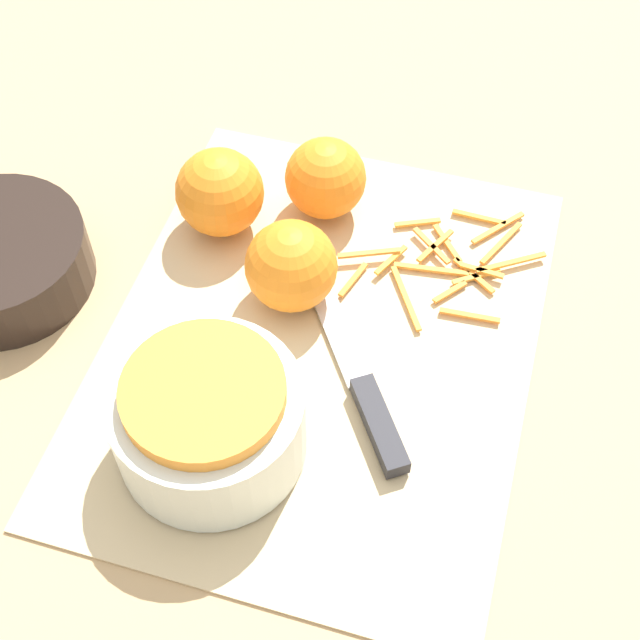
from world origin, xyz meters
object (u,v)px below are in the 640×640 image
Objects in this scene: orange_right at (220,192)px; orange_back at (326,178)px; bowl_speckled at (208,418)px; knife at (369,402)px; orange_left at (291,266)px.

orange_back is at bearing -61.65° from orange_right.
knife is (0.07, -0.11, -0.04)m from bowl_speckled.
orange_right is at bearing 14.93° from knife.
orange_left is (0.09, 0.10, 0.03)m from knife.
bowl_speckled is 1.84× the size of orange_left.
bowl_speckled reaches higher than orange_back.
orange_left is (0.16, -0.02, -0.00)m from bowl_speckled.
orange_left is at bearing 11.12° from knife.
knife is 0.25m from orange_right.
orange_back is (0.05, -0.09, -0.00)m from orange_right.
orange_back reaches higher than knife.
knife is at bearing -134.51° from orange_left.
bowl_speckled is at bearing 177.01° from orange_back.
bowl_speckled is at bearing 174.47° from orange_left.
orange_right is (0.16, 0.19, 0.03)m from knife.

